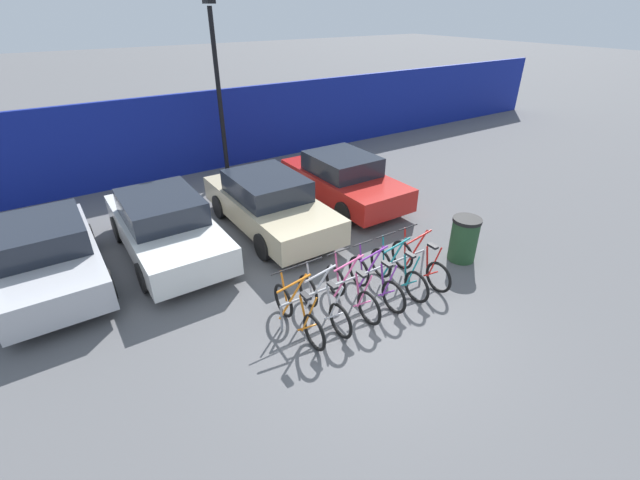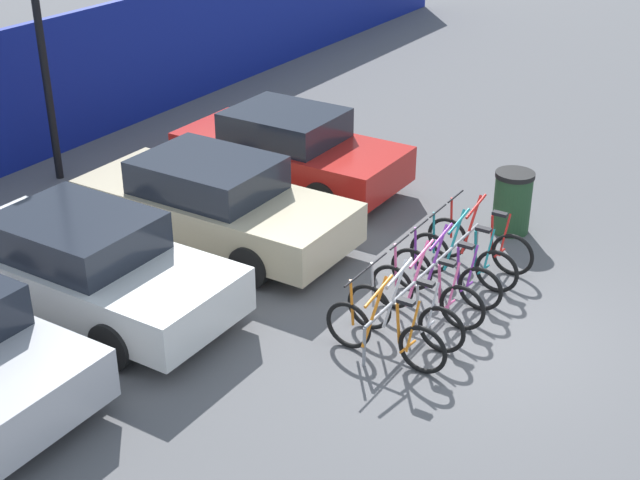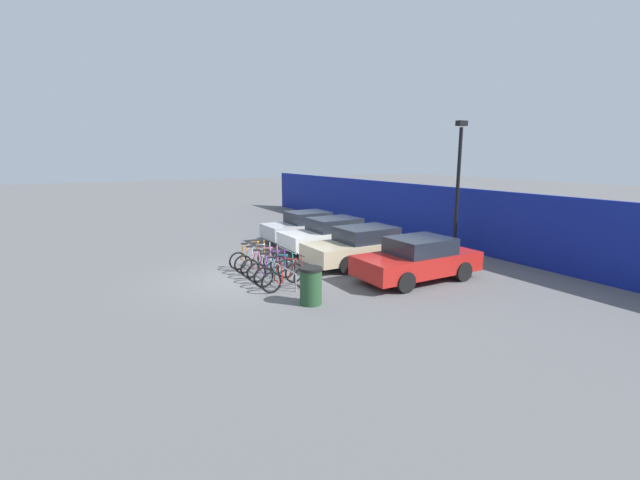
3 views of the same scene
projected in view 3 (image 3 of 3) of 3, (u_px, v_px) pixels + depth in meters
name	position (u px, v px, depth m)	size (l,w,h in m)	color
ground_plane	(250.00, 278.00, 14.14)	(120.00, 120.00, 0.00)	#59595B
hoarding_wall	(457.00, 218.00, 18.49)	(36.00, 0.16, 2.64)	navy
bike_rack	(272.00, 264.00, 14.13)	(3.51, 0.04, 0.57)	gray
bicycle_orange	(252.00, 258.00, 15.34)	(0.68, 1.71, 1.05)	black
bicycle_silver	(258.00, 261.00, 14.88)	(0.68, 1.71, 1.05)	black
bicycle_pink	(265.00, 265.00, 14.34)	(0.68, 1.71, 1.05)	black
bicycle_purple	(272.00, 269.00, 13.83)	(0.68, 1.71, 1.05)	black
bicycle_teal	(279.00, 273.00, 13.33)	(0.68, 1.71, 1.05)	black
bicycle_red	(288.00, 278.00, 12.81)	(0.68, 1.71, 1.05)	black
car_silver	(306.00, 227.00, 20.19)	(1.91, 3.98, 1.40)	#B7B7BC
car_white	(333.00, 234.00, 18.17)	(1.91, 4.35, 1.40)	silver
car_beige	(364.00, 246.00, 15.90)	(1.91, 4.47, 1.40)	#C1B28E
car_red	(418.00, 259.00, 13.86)	(1.91, 4.15, 1.40)	red
lamp_post	(458.00, 181.00, 16.97)	(0.24, 0.44, 5.32)	black
trash_bin	(311.00, 286.00, 11.62)	(0.63, 0.63, 1.03)	#234728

